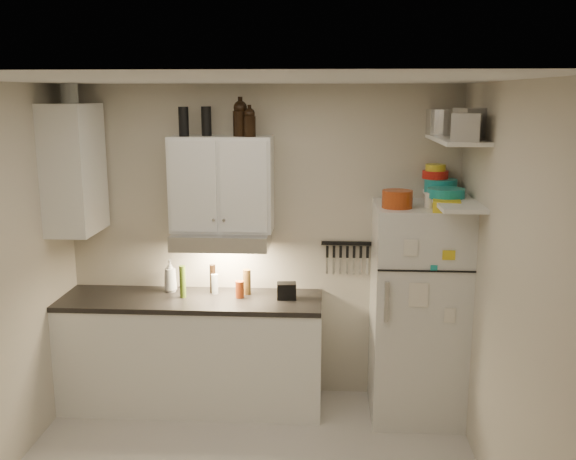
{
  "coord_description": "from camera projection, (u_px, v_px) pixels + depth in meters",
  "views": [
    {
      "loc": [
        0.52,
        -3.66,
        2.52
      ],
      "look_at": [
        0.25,
        0.9,
        1.55
      ],
      "focal_mm": 40.0,
      "sensor_mm": 36.0,
      "label": 1
    }
  ],
  "objects": [
    {
      "name": "growler_b",
      "position": [
        250.0,
        122.0,
        4.88
      ],
      "size": [
        0.12,
        0.12,
        0.22
      ],
      "primitive_type": null,
      "rotation": [
        0.0,
        0.0,
        0.29
      ],
      "color": "black",
      "rests_on": "upper_cabinet"
    },
    {
      "name": "bowl_yellow",
      "position": [
        436.0,
        167.0,
        4.98
      ],
      "size": [
        0.16,
        0.16,
        0.05
      ],
      "primitive_type": "cylinder",
      "color": "yellow",
      "rests_on": "bowl_orange"
    },
    {
      "name": "caddy",
      "position": [
        287.0,
        291.0,
        5.1
      ],
      "size": [
        0.16,
        0.12,
        0.13
      ],
      "primitive_type": "cube",
      "rotation": [
        0.0,
        0.0,
        0.08
      ],
      "color": "black",
      "rests_on": "countertop"
    },
    {
      "name": "side_cabinet",
      "position": [
        74.0,
        169.0,
        4.98
      ],
      "size": [
        0.33,
        0.55,
        1.0
      ],
      "primitive_type": "cube",
      "color": "white",
      "rests_on": "left_wall"
    },
    {
      "name": "thermos_b",
      "position": [
        184.0,
        122.0,
        4.92
      ],
      "size": [
        0.08,
        0.08,
        0.23
      ],
      "primitive_type": "cylinder",
      "rotation": [
        0.0,
        0.0,
        0.04
      ],
      "color": "black",
      "rests_on": "upper_cabinet"
    },
    {
      "name": "oil_bottle",
      "position": [
        183.0,
        282.0,
        5.12
      ],
      "size": [
        0.06,
        0.06,
        0.26
      ],
      "primitive_type": "cylinder",
      "rotation": [
        0.0,
        0.0,
        -0.14
      ],
      "color": "#52721C",
      "rests_on": "countertop"
    },
    {
      "name": "bowl_teal",
      "position": [
        441.0,
        186.0,
        4.97
      ],
      "size": [
        0.25,
        0.25,
        0.1
      ],
      "primitive_type": "cylinder",
      "color": "teal",
      "rests_on": "shelf_lo"
    },
    {
      "name": "shelf_lo",
      "position": [
        453.0,
        200.0,
        4.68
      ],
      "size": [
        0.3,
        0.95,
        0.03
      ],
      "primitive_type": "cube",
      "color": "white",
      "rests_on": "right_wall"
    },
    {
      "name": "range_hood",
      "position": [
        222.0,
        239.0,
        5.1
      ],
      "size": [
        0.76,
        0.46,
        0.12
      ],
      "primitive_type": "cube",
      "color": "silver",
      "rests_on": "back_wall"
    },
    {
      "name": "clear_bottle",
      "position": [
        215.0,
        284.0,
        5.23
      ],
      "size": [
        0.06,
        0.06,
        0.16
      ],
      "primitive_type": "cylinder",
      "rotation": [
        0.0,
        0.0,
        0.14
      ],
      "color": "silver",
      "rests_on": "countertop"
    },
    {
      "name": "side_jar",
      "position": [
        69.0,
        92.0,
        4.89
      ],
      "size": [
        0.16,
        0.16,
        0.18
      ],
      "primitive_type": "cylinder",
      "rotation": [
        0.0,
        0.0,
        -0.25
      ],
      "color": "silver",
      "rests_on": "side_cabinet"
    },
    {
      "name": "tin_a",
      "position": [
        473.0,
        124.0,
        4.41
      ],
      "size": [
        0.26,
        0.25,
        0.21
      ],
      "primitive_type": "cube",
      "rotation": [
        0.0,
        0.0,
        0.34
      ],
      "color": "#AAAAAD",
      "rests_on": "shelf_hi"
    },
    {
      "name": "base_cabinet",
      "position": [
        193.0,
        354.0,
        5.24
      ],
      "size": [
        2.1,
        0.6,
        0.88
      ],
      "primitive_type": "cube",
      "color": "white",
      "rests_on": "floor"
    },
    {
      "name": "plates",
      "position": [
        446.0,
        193.0,
        4.71
      ],
      "size": [
        0.34,
        0.34,
        0.07
      ],
      "primitive_type": "cylinder",
      "rotation": [
        0.0,
        0.0,
        0.29
      ],
      "color": "teal",
      "rests_on": "shelf_lo"
    },
    {
      "name": "countertop",
      "position": [
        191.0,
        300.0,
        5.14
      ],
      "size": [
        2.1,
        0.62,
        0.04
      ],
      "primitive_type": "cube",
      "color": "black",
      "rests_on": "base_cabinet"
    },
    {
      "name": "upper_cabinet",
      "position": [
        222.0,
        184.0,
        5.07
      ],
      "size": [
        0.8,
        0.33,
        0.75
      ],
      "primitive_type": "cube",
      "color": "white",
      "rests_on": "back_wall"
    },
    {
      "name": "red_jar",
      "position": [
        240.0,
        289.0,
        5.13
      ],
      "size": [
        0.08,
        0.08,
        0.14
      ],
      "primitive_type": "cylinder",
      "rotation": [
        0.0,
        0.0,
        0.26
      ],
      "color": "#9C3812",
      "rests_on": "countertop"
    },
    {
      "name": "spice_jar",
      "position": [
        429.0,
        200.0,
        4.71
      ],
      "size": [
        0.08,
        0.08,
        0.11
      ],
      "primitive_type": "cylinder",
      "rotation": [
        0.0,
        0.0,
        -0.19
      ],
      "color": "silver",
      "rests_on": "fridge"
    },
    {
      "name": "book_stack",
      "position": [
        447.0,
        205.0,
        4.59
      ],
      "size": [
        0.23,
        0.27,
        0.08
      ],
      "primitive_type": "cube",
      "rotation": [
        0.0,
        0.0,
        -0.16
      ],
      "color": "gold",
      "rests_on": "fridge"
    },
    {
      "name": "growler_a",
      "position": [
        240.0,
        118.0,
        4.93
      ],
      "size": [
        0.13,
        0.13,
        0.28
      ],
      "primitive_type": null,
      "rotation": [
        0.0,
        0.0,
        0.07
      ],
      "color": "black",
      "rests_on": "upper_cabinet"
    },
    {
      "name": "bowl_orange",
      "position": [
        435.0,
        175.0,
        4.99
      ],
      "size": [
        0.2,
        0.2,
        0.06
      ],
      "primitive_type": "cylinder",
      "color": "red",
      "rests_on": "bowl_teal"
    },
    {
      "name": "tin_b",
      "position": [
        467.0,
        127.0,
        4.2
      ],
      "size": [
        0.23,
        0.23,
        0.18
      ],
      "primitive_type": "cube",
      "rotation": [
        0.0,
        0.0,
        -0.31
      ],
      "color": "#AAAAAD",
      "rests_on": "shelf_hi"
    },
    {
      "name": "back_wall",
      "position": [
        262.0,
        244.0,
        5.33
      ],
      "size": [
        3.2,
        0.02,
        2.6
      ],
      "primitive_type": "cube",
      "color": "beige",
      "rests_on": "ground"
    },
    {
      "name": "stock_pot",
      "position": [
        444.0,
        122.0,
        4.92
      ],
      "size": [
        0.29,
        0.29,
        0.19
      ],
      "primitive_type": "cylinder",
      "rotation": [
        0.0,
        0.0,
        0.08
      ],
      "color": "silver",
      "rests_on": "shelf_hi"
    },
    {
      "name": "shelf_hi",
      "position": [
        456.0,
        140.0,
        4.59
      ],
      "size": [
        0.3,
        0.95,
        0.03
      ],
      "primitive_type": "cube",
      "color": "white",
      "rests_on": "right_wall"
    },
    {
      "name": "vinegar_bottle",
      "position": [
        213.0,
        279.0,
        5.25
      ],
      "size": [
        0.06,
        0.06,
        0.24
      ],
      "primitive_type": "cylinder",
      "rotation": [
        0.0,
        0.0,
        -0.39
      ],
      "color": "black",
      "rests_on": "countertop"
    },
    {
      "name": "knife_strip",
      "position": [
        347.0,
        243.0,
        5.26
      ],
      "size": [
        0.42,
        0.02,
        0.03
      ],
      "primitive_type": "cube",
      "color": "black",
      "rests_on": "back_wall"
    },
    {
      "name": "ceiling",
      "position": [
        234.0,
        78.0,
        3.58
      ],
      "size": [
        3.2,
        3.0,
        0.02
      ],
      "primitive_type": "cube",
      "color": "silver",
      "rests_on": "ground"
    },
    {
      "name": "fridge",
      "position": [
        418.0,
        312.0,
        5.01
      ],
      "size": [
        0.7,
        0.68,
        1.7
      ],
      "primitive_type": "cube",
      "color": "silver",
      "rests_on": "floor"
    },
    {
      "name": "right_wall",
      "position": [
        510.0,
        306.0,
        3.76
      ],
      "size": [
        0.02,
        3.0,
        2.6
      ],
      "primitive_type": "cube",
      "color": "beige",
      "rests_on": "ground"
    },
    {
      "name": "soap_bottle",
      "position": [
        170.0,
        274.0,
        5.27
      ],
      "size": [
        0.15,
        0.15,
        0.3
      ],
      "primitive_type": "imported",
      "rotation": [
        0.0,
        0.0,
        0.3
      ],
      "color": "white",
      "rests_on": "countertop"
    },
    {
      "name": "dutch_oven",
      "position": [
        397.0,
        199.0,
        4.71
      ],
      "size": [
        0.28,
        0.28,
        0.13
      ],
      "primitive_type": "cylinder",
      "rotation": [
        0.0,
        0.0,
        0.29
      ],
      "color": "#9C3812",
      "rests_on": "fridge"
    },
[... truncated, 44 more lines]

